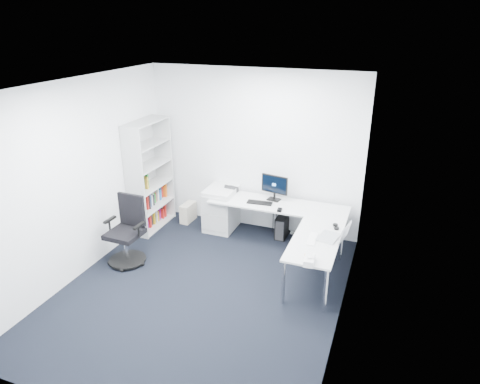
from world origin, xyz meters
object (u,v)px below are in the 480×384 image
(monitor, at_px, (274,188))
(laptop, at_px, (329,229))
(l_desk, at_px, (272,230))
(task_chair, at_px, (124,232))
(bookshelf, at_px, (150,176))

(monitor, xyz_separation_m, laptop, (1.05, -0.98, -0.09))
(l_desk, distance_m, task_chair, 2.23)
(l_desk, relative_size, monitor, 4.88)
(monitor, height_order, laptop, monitor)
(l_desk, bearing_deg, laptop, -29.65)
(bookshelf, bearing_deg, l_desk, -1.32)
(l_desk, xyz_separation_m, monitor, (-0.11, 0.44, 0.54))
(bookshelf, relative_size, laptop, 5.18)
(task_chair, bearing_deg, laptop, 13.56)
(task_chair, height_order, monitor, monitor)
(l_desk, height_order, bookshelf, bookshelf)
(bookshelf, height_order, monitor, bookshelf)
(laptop, bearing_deg, monitor, 148.25)
(laptop, bearing_deg, task_chair, -156.73)
(bookshelf, height_order, task_chair, bookshelf)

